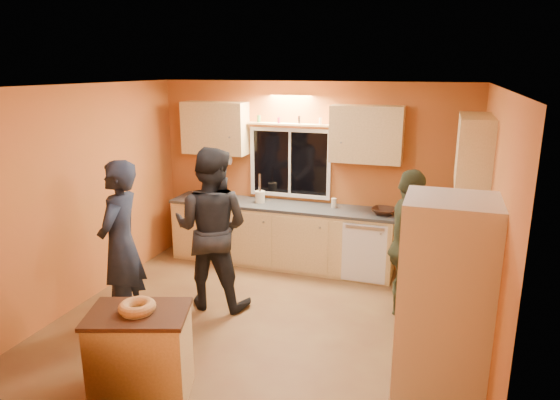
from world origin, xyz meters
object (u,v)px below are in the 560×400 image
at_px(person_right, 408,248).
at_px(person_left, 121,245).
at_px(person_center, 212,228).
at_px(refrigerator, 444,304).
at_px(island, 141,354).

bearing_deg(person_right, person_left, 95.31).
xyz_separation_m(person_center, person_right, (2.22, 0.29, -0.09)).
relative_size(refrigerator, person_left, 0.97).
height_order(refrigerator, island, refrigerator).
bearing_deg(person_right, refrigerator, -177.35).
height_order(island, person_center, person_center).
height_order(refrigerator, person_left, person_left).
height_order(person_left, person_center, person_center).
bearing_deg(island, person_left, 112.30).
distance_m(refrigerator, person_right, 1.39).
bearing_deg(person_left, refrigerator, 74.37).
distance_m(island, person_right, 2.95).
bearing_deg(person_left, person_right, 98.76).
relative_size(island, person_left, 0.52).
bearing_deg(person_left, person_center, 124.41).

